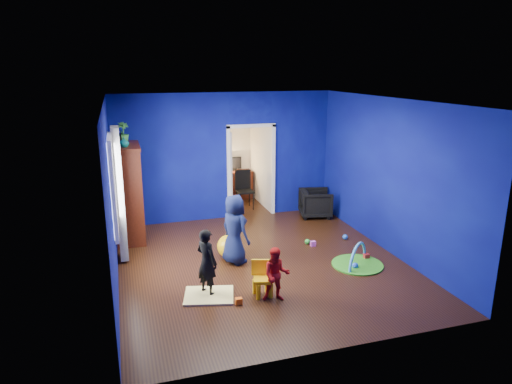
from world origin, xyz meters
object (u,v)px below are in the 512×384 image
object	(u,v)px
crt_tv	(130,191)
study_desk	(235,185)
child_black	(207,262)
child_navy	(235,229)
toddler_red	(276,275)
vase	(124,142)
folding_chair	(245,191)
hopper_ball	(229,246)
armchair	(316,203)
kid_chair	(263,281)
tv_armoire	(128,193)
play_mat	(357,264)

from	to	relation	value
crt_tv	study_desk	distance (m)	3.65
child_black	child_navy	bearing A→B (deg)	-67.86
toddler_red	crt_tv	size ratio (longest dim) A/B	1.21
toddler_red	vase	distance (m)	3.98
child_navy	toddler_red	bearing A→B (deg)	162.07
child_navy	child_black	bearing A→B (deg)	118.19
vase	folding_chair	world-z (taller)	vase
hopper_ball	study_desk	bearing A→B (deg)	73.86
crt_tv	vase	bearing A→B (deg)	-97.59
armchair	kid_chair	size ratio (longest dim) A/B	1.44
toddler_red	tv_armoire	world-z (taller)	tv_armoire
crt_tv	child_black	bearing A→B (deg)	-70.05
child_navy	play_mat	distance (m)	2.29
child_black	play_mat	world-z (taller)	child_black
vase	study_desk	distance (m)	4.18
toddler_red	tv_armoire	bearing A→B (deg)	135.86
child_navy	play_mat	world-z (taller)	child_navy
child_navy	tv_armoire	size ratio (longest dim) A/B	0.65
toddler_red	play_mat	bearing A→B (deg)	37.57
play_mat	study_desk	world-z (taller)	study_desk
study_desk	kid_chair	bearing A→B (deg)	-100.00
child_black	folding_chair	distance (m)	4.49
kid_chair	vase	bearing A→B (deg)	139.26
vase	crt_tv	size ratio (longest dim) A/B	0.28
folding_chair	tv_armoire	bearing A→B (deg)	-154.92
vase	play_mat	size ratio (longest dim) A/B	0.21
crt_tv	hopper_ball	world-z (taller)	crt_tv
crt_tv	play_mat	world-z (taller)	crt_tv
toddler_red	tv_armoire	distance (m)	3.93
child_black	crt_tv	distance (m)	3.03
child_black	vase	distance (m)	3.12
folding_chair	child_black	bearing A→B (deg)	-113.07
vase	folding_chair	xyz separation A→B (m)	(2.82, 1.62, -1.60)
tv_armoire	hopper_ball	distance (m)	2.43
tv_armoire	child_navy	bearing A→B (deg)	-45.38
play_mat	study_desk	bearing A→B (deg)	101.86
vase	toddler_red	bearing A→B (deg)	-56.27
tv_armoire	folding_chair	world-z (taller)	tv_armoire
armchair	crt_tv	size ratio (longest dim) A/B	1.03
child_navy	vase	xyz separation A→B (m)	(-1.77, 1.49, 1.42)
toddler_red	folding_chair	xyz separation A→B (m)	(0.80, 4.64, 0.04)
child_navy	toddler_red	world-z (taller)	child_navy
armchair	hopper_ball	size ratio (longest dim) A/B	1.64
armchair	play_mat	bearing A→B (deg)	-175.20
child_navy	vase	bearing A→B (deg)	22.58
hopper_ball	play_mat	world-z (taller)	hopper_ball
child_navy	study_desk	size ratio (longest dim) A/B	1.44
play_mat	hopper_ball	bearing A→B (deg)	154.46
child_black	crt_tv	size ratio (longest dim) A/B	1.52
toddler_red	crt_tv	xyz separation A→B (m)	(-1.98, 3.32, 0.60)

